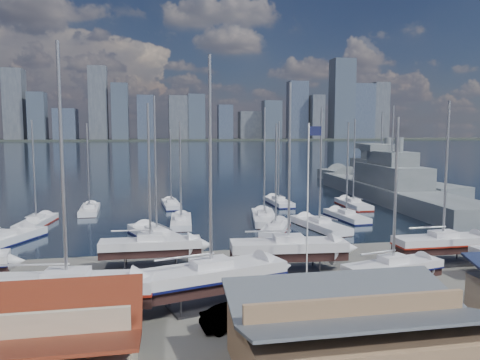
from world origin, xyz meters
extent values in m
plane|color=#605E59|center=(0.00, -10.00, 0.00)|extent=(1400.00, 1400.00, 0.00)
cube|color=#172735|center=(0.00, 300.00, -0.15)|extent=(1400.00, 600.00, 0.40)
cube|color=#2D332D|center=(0.00, 560.00, 1.10)|extent=(1400.00, 80.00, 2.20)
cube|color=#595E66|center=(-168.55, 559.47, 44.11)|extent=(22.49, 24.47, 83.83)
cube|color=#3D4756|center=(-141.97, 552.31, 30.18)|extent=(19.55, 21.83, 55.97)
cube|color=#475166|center=(-111.19, 558.58, 20.77)|extent=(26.03, 30.49, 37.14)
cube|color=#595E66|center=(-70.96, 546.95, 46.02)|extent=(21.60, 16.58, 87.63)
cube|color=#3D4756|center=(-45.38, 548.38, 36.00)|extent=(19.42, 28.42, 67.60)
cube|color=#475166|center=(-15.00, 551.59, 29.25)|extent=(20.24, 23.80, 54.09)
cube|color=#595E66|center=(25.78, 548.33, 29.20)|extent=(24.62, 19.72, 54.00)
cube|color=#3D4756|center=(47.64, 546.55, 30.18)|extent=(20.75, 17.93, 55.97)
cube|color=#475166|center=(84.09, 544.87, 23.71)|extent=(18.36, 16.25, 43.03)
cube|color=#595E66|center=(120.24, 563.78, 20.05)|extent=(28.49, 22.03, 35.69)
cube|color=#3D4756|center=(145.71, 546.00, 26.75)|extent=(23.34, 17.87, 49.11)
cube|color=#475166|center=(184.98, 560.84, 40.18)|extent=(25.35, 19.79, 75.95)
cube|color=#595E66|center=(208.39, 554.33, 31.04)|extent=(17.00, 27.45, 57.67)
cube|color=#3D4756|center=(245.53, 554.25, 55.22)|extent=(29.28, 24.05, 106.04)
cube|color=#475166|center=(277.54, 563.71, 39.40)|extent=(30.82, 28.37, 74.41)
cube|color=#595E66|center=(307.39, 565.54, 40.94)|extent=(21.74, 17.03, 77.48)
cube|color=#8C6B4C|center=(0.00, -26.00, 1.50)|extent=(12.00, 8.00, 3.00)
cube|color=#51575D|center=(0.00, -26.00, 3.54)|extent=(12.60, 8.40, 1.27)
cube|color=#2D2D33|center=(-15.58, -16.32, 0.08)|extent=(6.37, 3.46, 0.16)
cube|color=black|center=(-15.58, -16.32, 1.64)|extent=(11.31, 3.87, 0.89)
cube|color=silver|center=(-15.58, -16.32, 2.53)|extent=(11.36, 4.33, 0.89)
cube|color=maroon|center=(-15.58, -16.32, 2.12)|extent=(11.47, 4.37, 0.18)
cube|color=silver|center=(-15.58, -16.32, 3.22)|extent=(2.96, 2.16, 0.50)
cylinder|color=#B2B2B7|center=(-15.58, -16.32, 10.45)|extent=(0.22, 0.22, 14.96)
cube|color=#2D2D33|center=(-10.25, -5.09, 0.08)|extent=(5.00, 2.35, 0.16)
cube|color=black|center=(-10.25, -5.09, 1.56)|extent=(9.06, 2.29, 0.72)
cube|color=silver|center=(-10.25, -5.09, 2.28)|extent=(9.06, 2.67, 0.72)
cube|color=silver|center=(-10.25, -5.09, 2.89)|extent=(2.28, 1.55, 0.50)
cylinder|color=#B2B2B7|center=(-10.25, -5.09, 8.74)|extent=(0.22, 0.22, 12.18)
cube|color=#2D2D33|center=(-6.06, -15.33, 0.08)|extent=(6.48, 4.28, 0.16)
cube|color=black|center=(-6.06, -15.33, 1.63)|extent=(11.11, 5.50, 0.87)
cube|color=silver|center=(-6.06, -15.33, 2.50)|extent=(11.24, 5.93, 0.87)
cube|color=#0C103F|center=(-6.06, -15.33, 2.10)|extent=(11.35, 5.99, 0.17)
cube|color=silver|center=(-6.06, -15.33, 3.18)|extent=(3.11, 2.50, 0.50)
cylinder|color=#B2B2B7|center=(-6.06, -15.33, 10.24)|extent=(0.22, 0.22, 14.61)
cube|color=#2D2D33|center=(1.65, -8.61, 0.08)|extent=(5.76, 3.00, 0.16)
cube|color=black|center=(1.65, -8.61, 1.61)|extent=(10.29, 3.23, 0.81)
cube|color=silver|center=(1.65, -8.61, 2.42)|extent=(10.32, 3.65, 0.81)
cube|color=silver|center=(1.65, -8.61, 3.07)|extent=(2.66, 1.90, 0.50)
cylinder|color=#B2B2B7|center=(1.65, -8.61, 9.66)|extent=(0.22, 0.22, 13.67)
cube|color=#2D2D33|center=(7.87, -15.42, 0.08)|extent=(4.81, 3.01, 0.16)
cube|color=black|center=(7.87, -15.42, 1.52)|extent=(8.33, 3.74, 0.65)
cube|color=silver|center=(7.87, -15.42, 2.17)|extent=(8.41, 4.07, 0.65)
cube|color=#0C103F|center=(7.87, -15.42, 1.87)|extent=(8.49, 4.11, 0.13)
cube|color=silver|center=(7.87, -15.42, 2.75)|extent=(2.28, 1.79, 0.50)
cylinder|color=#B2B2B7|center=(7.87, -15.42, 7.97)|extent=(0.22, 0.22, 10.94)
cube|color=#2D2D33|center=(16.45, -9.02, 0.08)|extent=(5.07, 2.34, 0.16)
cube|color=black|center=(16.45, -9.02, 1.57)|extent=(9.21, 2.23, 0.74)
cube|color=silver|center=(16.45, -9.02, 2.30)|extent=(9.22, 2.61, 0.74)
cube|color=maroon|center=(16.45, -9.02, 1.97)|extent=(9.31, 2.64, 0.15)
cube|color=silver|center=(16.45, -9.02, 2.92)|extent=(2.31, 1.56, 0.50)
cylinder|color=#B2B2B7|center=(16.45, -9.02, 8.89)|extent=(0.22, 0.22, 12.43)
cube|color=black|center=(-26.35, 6.25, -0.33)|extent=(7.55, 11.90, 0.95)
cube|color=black|center=(-25.00, 17.08, -0.26)|extent=(3.49, 9.79, 0.77)
cube|color=silver|center=(-25.00, 17.08, 0.51)|extent=(3.89, 9.85, 0.77)
cube|color=maroon|center=(-25.00, 17.08, 0.16)|extent=(3.93, 9.94, 0.15)
cube|color=silver|center=(-25.00, 17.08, 1.14)|extent=(1.90, 2.58, 0.50)
cylinder|color=#B2B2B7|center=(-25.00, 17.08, 7.36)|extent=(0.22, 0.22, 12.93)
cube|color=black|center=(-19.37, 25.92, -0.25)|extent=(2.67, 9.49, 0.75)
cube|color=silver|center=(-19.37, 25.92, 0.50)|extent=(3.07, 9.51, 0.75)
cube|color=silver|center=(-19.37, 25.92, 1.13)|extent=(1.69, 2.42, 0.50)
cylinder|color=#B2B2B7|center=(-19.37, 25.92, 7.22)|extent=(0.22, 0.22, 12.68)
cube|color=black|center=(-9.58, 5.88, -0.31)|extent=(6.54, 11.50, 0.90)
cube|color=silver|center=(-9.58, 5.88, 0.59)|extent=(6.99, 11.67, 0.90)
cube|color=#0C103F|center=(-9.58, 5.88, 0.18)|extent=(7.06, 11.79, 0.18)
cube|color=silver|center=(-9.58, 5.88, 1.29)|extent=(2.78, 3.31, 0.50)
cylinder|color=#B2B2B7|center=(-9.58, 5.88, 8.66)|extent=(0.22, 0.22, 15.24)
cube|color=black|center=(-6.29, 13.91, -0.25)|extent=(2.90, 9.55, 0.75)
cube|color=silver|center=(-6.29, 13.91, 0.50)|extent=(3.30, 9.58, 0.75)
cube|color=silver|center=(-6.29, 13.91, 1.13)|extent=(1.75, 2.46, 0.50)
cylinder|color=#B2B2B7|center=(-6.29, 13.91, 7.24)|extent=(0.22, 0.22, 12.71)
cube|color=black|center=(-6.93, 29.07, -0.23)|extent=(2.62, 8.88, 0.70)
cube|color=silver|center=(-6.93, 29.07, 0.47)|extent=(2.99, 8.90, 0.70)
cube|color=#0C103F|center=(-6.93, 29.07, 0.15)|extent=(3.02, 8.99, 0.14)
cube|color=silver|center=(-6.93, 29.07, 1.07)|extent=(1.60, 2.28, 0.50)
cylinder|color=#B2B2B7|center=(-6.93, 29.07, 6.74)|extent=(0.22, 0.22, 11.84)
cube|color=black|center=(4.92, 7.66, -0.24)|extent=(5.77, 9.28, 0.74)
cube|color=silver|center=(4.92, 7.66, 0.49)|extent=(6.12, 9.44, 0.74)
cube|color=maroon|center=(4.92, 7.66, 0.15)|extent=(6.18, 9.53, 0.15)
cube|color=silver|center=(4.92, 7.66, 1.11)|extent=(2.35, 2.73, 0.50)
cylinder|color=#B2B2B7|center=(4.92, 7.66, 7.06)|extent=(0.22, 0.22, 12.41)
cube|color=black|center=(5.07, 14.21, -0.30)|extent=(4.39, 11.08, 0.86)
cube|color=silver|center=(5.07, 14.21, 0.57)|extent=(4.83, 11.16, 0.86)
cube|color=silver|center=(5.07, 14.21, 1.25)|extent=(2.25, 2.97, 0.50)
cylinder|color=#B2B2B7|center=(5.07, 14.21, 8.29)|extent=(0.22, 0.22, 14.58)
cube|color=black|center=(10.98, 28.20, -0.26)|extent=(2.61, 9.76, 0.78)
cube|color=silver|center=(10.98, 28.20, 0.52)|extent=(3.02, 9.77, 0.78)
cube|color=#0C103F|center=(10.98, 28.20, 0.16)|extent=(3.05, 9.87, 0.16)
cube|color=silver|center=(10.98, 28.20, 1.15)|extent=(1.70, 2.47, 0.50)
cylinder|color=#B2B2B7|center=(10.98, 28.20, 7.45)|extent=(0.22, 0.22, 13.08)
cube|color=black|center=(10.81, 8.10, -0.29)|extent=(4.43, 10.87, 0.85)
cube|color=silver|center=(10.81, 8.10, 0.56)|extent=(4.87, 10.95, 0.85)
cube|color=silver|center=(10.81, 8.10, 1.23)|extent=(2.24, 2.93, 0.50)
cylinder|color=#B2B2B7|center=(10.81, 8.10, 8.13)|extent=(0.22, 0.22, 14.29)
cube|color=black|center=(16.83, 13.60, -0.25)|extent=(2.97, 9.56, 0.75)
cube|color=silver|center=(16.83, 13.60, 0.50)|extent=(3.36, 9.59, 0.75)
cube|color=#0C103F|center=(16.83, 13.60, 0.16)|extent=(3.40, 9.69, 0.15)
cube|color=silver|center=(16.83, 13.60, 1.13)|extent=(1.76, 2.47, 0.50)
cylinder|color=#B2B2B7|center=(16.83, 13.60, 7.23)|extent=(0.22, 0.22, 12.71)
cube|color=black|center=(22.32, 23.49, -0.27)|extent=(2.71, 10.02, 0.80)
cube|color=silver|center=(22.32, 23.49, 0.53)|extent=(3.13, 10.03, 0.80)
cube|color=maroon|center=(22.32, 23.49, 0.16)|extent=(3.16, 10.13, 0.16)
cube|color=silver|center=(22.32, 23.49, 1.17)|extent=(1.76, 2.54, 0.50)
cylinder|color=#B2B2B7|center=(22.32, 23.49, 7.64)|extent=(0.22, 0.22, 13.42)
cube|color=slate|center=(31.62, 28.35, 0.51)|extent=(11.22, 52.04, 4.65)
cube|color=slate|center=(31.62, 28.35, 4.64)|extent=(7.64, 18.43, 3.60)
cube|color=slate|center=(31.62, 28.35, 7.64)|extent=(5.54, 10.60, 2.40)
cube|color=slate|center=(31.92, 33.51, 9.34)|extent=(6.07, 5.49, 1.20)
cylinder|color=#B2B2B7|center=(31.62, 28.35, 12.84)|extent=(0.30, 0.30, 8.00)
cube|color=slate|center=(39.51, 47.29, 0.46)|extent=(12.84, 46.31, 4.12)
cube|color=slate|center=(39.51, 47.29, 4.32)|extent=(7.76, 16.61, 3.60)
cube|color=slate|center=(39.51, 47.29, 7.32)|extent=(5.48, 9.62, 2.40)
cube|color=slate|center=(38.95, 51.83, 9.02)|extent=(5.64, 5.17, 1.20)
cylinder|color=#B2B2B7|center=(39.51, 47.29, 12.52)|extent=(0.30, 0.30, 8.00)
imported|color=gray|center=(-12.53, -20.44, 0.65)|extent=(2.93, 4.14, 1.31)
imported|color=gray|center=(-4.93, -19.54, 0.77)|extent=(4.82, 2.17, 1.53)
imported|color=gray|center=(6.81, -20.01, 0.80)|extent=(4.82, 6.36, 1.61)
imported|color=gray|center=(9.88, -18.86, 0.64)|extent=(2.30, 4.58, 1.28)
cylinder|color=white|center=(2.72, -10.46, 6.53)|extent=(0.12, 0.12, 13.06)
cube|color=#12153A|center=(3.26, -10.46, 12.40)|extent=(1.09, 0.05, 0.76)
camera|label=1|loc=(-10.11, -47.28, 12.40)|focal=35.00mm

